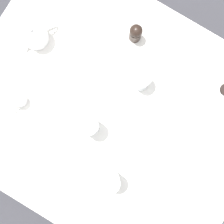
% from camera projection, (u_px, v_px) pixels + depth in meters
% --- Properties ---
extents(ground_plane, '(8.00, 8.00, 0.00)m').
position_uv_depth(ground_plane, '(112.00, 120.00, 1.97)').
color(ground_plane, '#333338').
extents(table, '(0.99, 1.19, 0.72)m').
position_uv_depth(table, '(112.00, 113.00, 1.32)').
color(table, silver).
rests_on(table, ground_plane).
extents(teapot_near, '(0.18, 0.10, 0.12)m').
position_uv_depth(teapot_near, '(34.00, 34.00, 1.23)').
color(teapot_near, white).
rests_on(teapot_near, table).
extents(teacup_with_saucer_right, '(0.13, 0.13, 0.07)m').
position_uv_depth(teacup_with_saucer_right, '(197.00, 155.00, 1.21)').
color(teacup_with_saucer_right, white).
rests_on(teacup_with_saucer_right, table).
extents(water_glass_tall, '(0.07, 0.07, 0.11)m').
position_uv_depth(water_glass_tall, '(141.00, 79.00, 1.21)').
color(water_glass_tall, white).
rests_on(water_glass_tall, table).
extents(water_glass_short, '(0.07, 0.07, 0.14)m').
position_uv_depth(water_glass_short, '(89.00, 126.00, 1.18)').
color(water_glass_short, white).
rests_on(water_glass_short, table).
extents(wine_glass_spare, '(0.07, 0.07, 0.14)m').
position_uv_depth(wine_glass_spare, '(110.00, 181.00, 1.17)').
color(wine_glass_spare, white).
rests_on(wine_glass_spare, table).
extents(creamer_jug, '(0.08, 0.05, 0.06)m').
position_uv_depth(creamer_jug, '(18.00, 100.00, 1.23)').
color(creamer_jug, white).
rests_on(creamer_jug, table).
extents(salt_grinder, '(0.05, 0.05, 0.11)m').
position_uv_depth(salt_grinder, '(136.00, 33.00, 1.22)').
color(salt_grinder, black).
rests_on(salt_grinder, table).
extents(napkin_folded, '(0.20, 0.20, 0.01)m').
position_uv_depth(napkin_folded, '(32.00, 151.00, 1.24)').
color(napkin_folded, white).
rests_on(napkin_folded, table).
extents(fork_by_plate, '(0.14, 0.11, 0.00)m').
position_uv_depth(fork_by_plate, '(71.00, 186.00, 1.23)').
color(fork_by_plate, silver).
rests_on(fork_by_plate, table).
extents(knife_by_plate, '(0.20, 0.03, 0.00)m').
position_uv_depth(knife_by_plate, '(85.00, 7.00, 1.28)').
color(knife_by_plate, silver).
rests_on(knife_by_plate, table).
extents(fork_spare, '(0.07, 0.16, 0.00)m').
position_uv_depth(fork_spare, '(168.00, 46.00, 1.27)').
color(fork_spare, silver).
rests_on(fork_spare, table).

